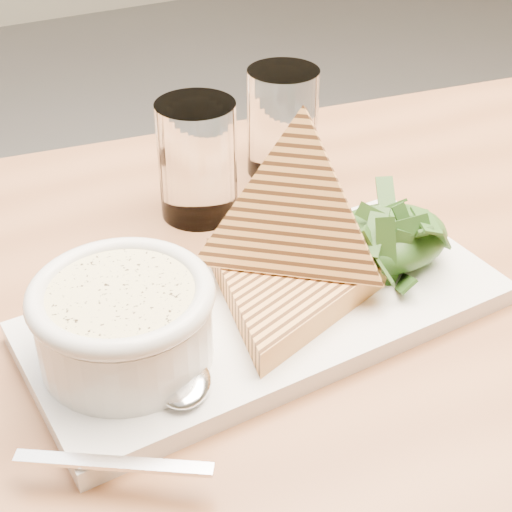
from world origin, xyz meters
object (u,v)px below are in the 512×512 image
platter (268,312)px  glass_far (282,122)px  table_top (351,338)px  soup_bowl (125,330)px  glass_near (198,160)px

platter → glass_far: size_ratio=3.39×
table_top → glass_far: glass_far is taller
table_top → glass_far: size_ratio=10.35×
platter → soup_bowl: (-0.12, -0.01, 0.03)m
platter → glass_far: glass_far is taller
platter → soup_bowl: size_ratio=3.04×
glass_near → glass_far: bearing=18.5°
platter → table_top: bearing=-25.3°
platter → glass_near: 0.18m
glass_near → platter: bearing=-96.7°
table_top → glass_near: glass_near is taller
soup_bowl → glass_near: (0.14, 0.18, 0.01)m
glass_far → platter: bearing=-121.7°
table_top → glass_far: (0.07, 0.24, 0.07)m
glass_far → glass_near: bearing=-161.5°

